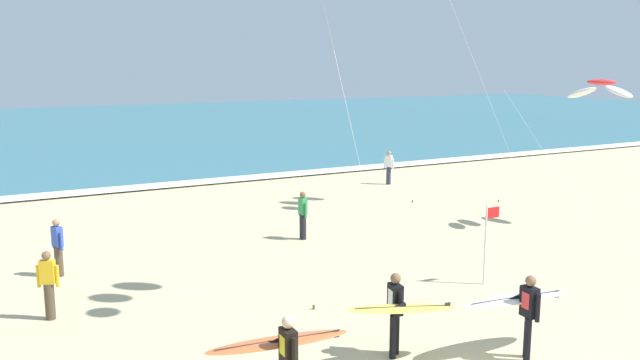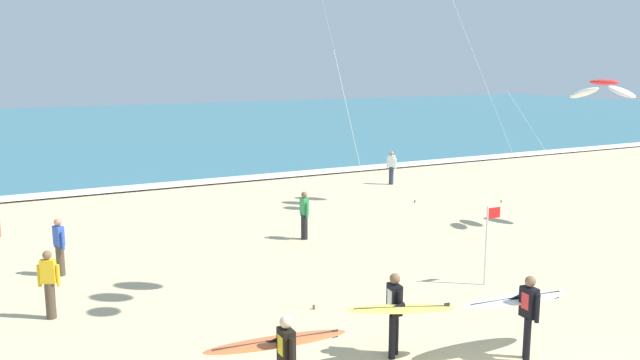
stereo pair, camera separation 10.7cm
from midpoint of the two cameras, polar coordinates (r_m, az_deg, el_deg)
ocean_water at (r=60.23m, az=-21.01°, el=4.15°), size 160.00×60.00×0.08m
shoreline_foam at (r=31.20m, az=-14.10°, el=-0.48°), size 160.00×1.40×0.01m
surfer_lead at (r=12.89m, az=6.67°, el=-11.09°), size 2.32×1.05×1.71m
surfer_trailing at (r=11.14m, az=-3.47°, el=-14.57°), size 2.59×0.91×1.71m
surfer_third at (r=13.55m, az=17.02°, el=-10.37°), size 2.53×0.99×1.71m
kite_arc_scarlet_high at (r=24.27m, az=23.16°, el=7.30°), size 2.38×5.30×5.15m
bystander_white_top at (r=31.08m, az=5.92°, el=1.10°), size 0.33×0.43×1.59m
bystander_blue_top at (r=19.06m, az=-22.04°, el=-5.45°), size 0.29×0.47×1.59m
bystander_yellow_top at (r=16.03m, az=-22.78°, el=-8.42°), size 0.46×0.30×1.59m
bystander_green_top at (r=21.32m, az=-1.65°, el=-3.07°), size 0.22×0.50×1.59m
lifeguard_flag at (r=17.47m, az=14.20°, el=-4.85°), size 0.45×0.05×2.10m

